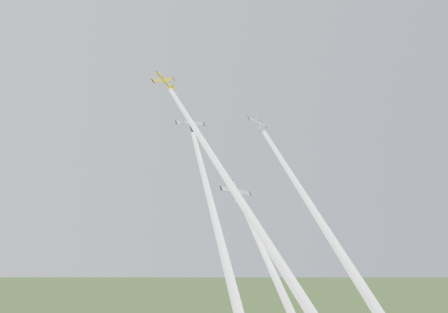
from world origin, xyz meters
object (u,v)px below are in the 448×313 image
at_px(plane_yellow, 165,81).
at_px(plane_silver_low, 237,192).
at_px(plane_navy, 191,124).
at_px(plane_silver_right, 258,123).

height_order(plane_yellow, plane_silver_low, plane_yellow).
bearing_deg(plane_silver_low, plane_yellow, 126.62).
distance_m(plane_yellow, plane_navy, 13.53).
xyz_separation_m(plane_yellow, plane_silver_right, (23.52, -4.84, -8.96)).
bearing_deg(plane_yellow, plane_navy, -79.07).
distance_m(plane_navy, plane_silver_right, 19.64).
xyz_separation_m(plane_navy, plane_silver_low, (7.88, -7.80, -16.23)).
relative_size(plane_yellow, plane_silver_low, 0.91).
relative_size(plane_yellow, plane_navy, 1.05).
height_order(plane_yellow, plane_silver_right, plane_yellow).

